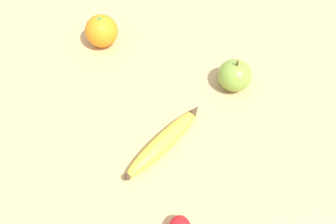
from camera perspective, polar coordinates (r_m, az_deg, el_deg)
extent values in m
plane|color=tan|center=(0.85, -2.55, 0.33)|extent=(3.00, 3.00, 0.00)
ellipsoid|color=yellow|center=(0.79, -0.68, -4.41)|extent=(0.21, 0.09, 0.03)
cone|color=#47331E|center=(0.82, 3.96, 0.26)|extent=(0.03, 0.02, 0.03)
sphere|color=#47331E|center=(0.76, -5.90, -9.33)|extent=(0.01, 0.01, 0.01)
sphere|color=orange|center=(0.96, -9.62, 11.53)|extent=(0.08, 0.08, 0.08)
cylinder|color=#337A33|center=(0.94, -9.94, 13.11)|extent=(0.01, 0.01, 0.00)
ellipsoid|color=olive|center=(0.88, 9.65, 5.27)|extent=(0.08, 0.08, 0.07)
cylinder|color=#4C3319|center=(0.85, 10.02, 6.95)|extent=(0.00, 0.00, 0.01)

